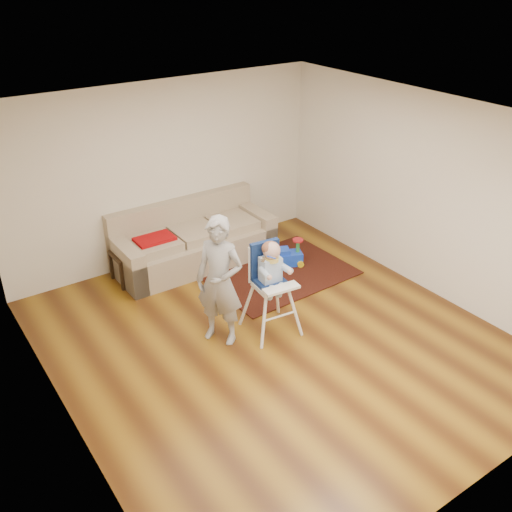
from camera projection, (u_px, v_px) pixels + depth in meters
ground at (274, 340)px, 7.01m from camera, size 5.50×5.50×0.00m
room_envelope at (250, 184)px, 6.51m from camera, size 5.04×5.52×2.72m
sofa at (194, 235)px, 8.55m from camera, size 2.42×1.00×0.93m
side_table at (130, 266)px, 8.20m from camera, size 0.45×0.45×0.45m
area_rug at (278, 272)px, 8.49m from camera, size 2.10×1.60×0.02m
ride_on_toy at (290, 252)px, 8.60m from camera, size 0.45×0.40×0.41m
toy_ball at (262, 286)px, 7.96m from camera, size 0.16×0.16×0.16m
high_chair at (271, 289)px, 6.93m from camera, size 0.63×0.63×1.24m
adult at (220, 281)px, 6.67m from camera, size 0.65×0.71×1.62m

